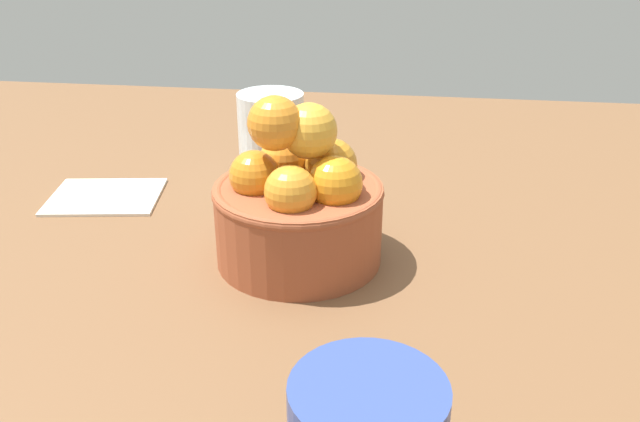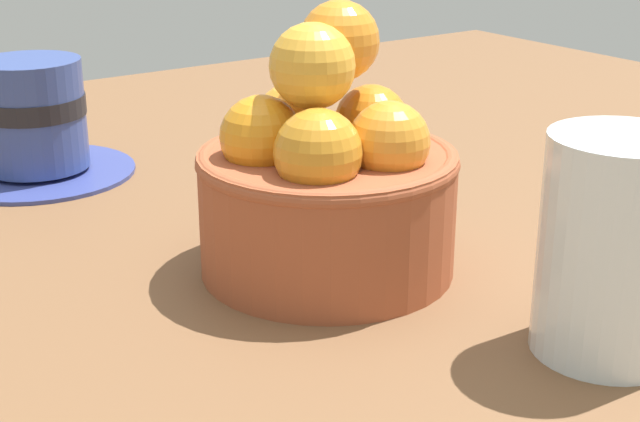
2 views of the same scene
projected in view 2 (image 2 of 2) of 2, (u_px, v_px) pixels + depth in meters
The scene contains 4 objects.
ground_plane at pixel (327, 295), 53.74cm from camera, with size 128.28×109.92×3.29cm, color brown.
terracotta_bowl at pixel (327, 180), 51.31cm from camera, with size 14.47×14.47×14.89cm.
coffee_cup at pixel (34, 123), 68.01cm from camera, with size 14.10×14.10×8.59cm.
water_glass at pixel (615, 247), 42.54cm from camera, with size 6.97×6.97×10.53cm, color silver.
Camera 2 is at (28.07, 39.76, 21.66)cm, focal length 52.31 mm.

